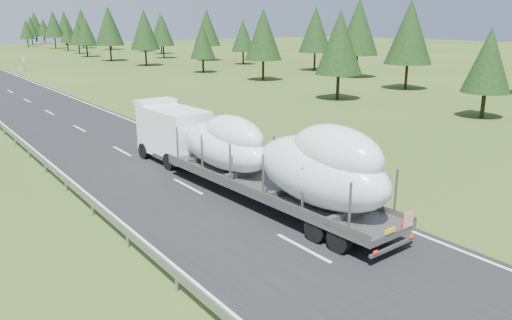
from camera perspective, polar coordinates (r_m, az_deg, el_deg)
ground at (r=19.19m, az=5.40°, el=-10.02°), size 400.00×400.00×0.00m
highway_sign at (r=94.97m, az=-25.04°, el=10.23°), size 0.08×0.90×2.60m
tree_line_right at (r=128.09m, az=-13.19°, el=14.49°), size 27.01×269.19×12.27m
boat_truck at (r=23.73m, az=-0.70°, el=0.97°), size 3.32×19.22×4.45m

